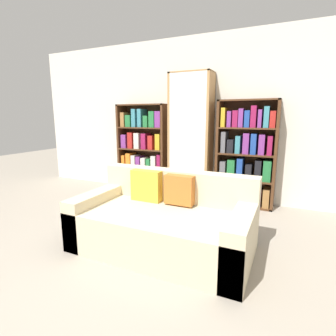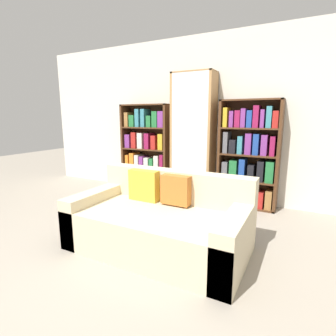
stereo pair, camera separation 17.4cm
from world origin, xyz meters
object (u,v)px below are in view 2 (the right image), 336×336
bookshelf_left (147,150)px  couch (160,222)px  bookshelf_right (249,157)px  wine_bottle (223,204)px  display_cabinet (193,138)px

bookshelf_left → couch: bearing=-54.2°
couch → bookshelf_left: bookshelf_left is taller
couch → bookshelf_left: 2.25m
couch → bookshelf_right: size_ratio=1.12×
wine_bottle → bookshelf_left: bearing=162.7°
display_cabinet → bookshelf_right: display_cabinet is taller
bookshelf_left → display_cabinet: (0.93, -0.02, 0.27)m
couch → bookshelf_right: (0.56, 1.78, 0.51)m
display_cabinet → bookshelf_right: 0.95m
bookshelf_left → wine_bottle: bookshelf_left is taller
bookshelf_left → wine_bottle: size_ratio=4.53×
bookshelf_left → display_cabinet: bearing=-1.0°
couch → bookshelf_left: size_ratio=1.15×
bookshelf_right → wine_bottle: bearing=-114.2°
couch → display_cabinet: 1.95m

